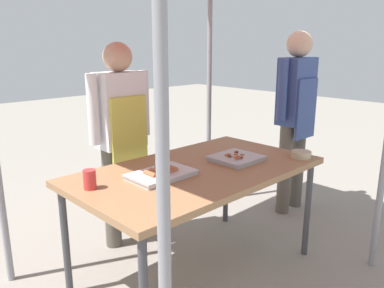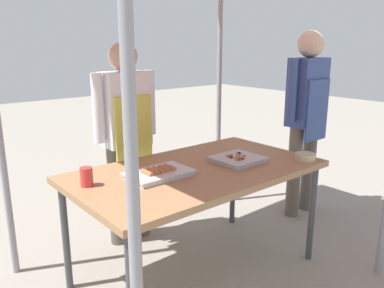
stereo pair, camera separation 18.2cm
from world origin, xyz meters
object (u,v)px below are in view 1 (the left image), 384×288
at_px(stall_table, 197,176).
at_px(tray_grilled_sausages, 161,174).
at_px(condiment_bowl, 301,155).
at_px(customer_nearby, 296,108).
at_px(drink_cup_near_edge, 90,179).
at_px(vendor_woman, 121,130).
at_px(tray_meat_skewers, 236,158).

distance_m(stall_table, tray_grilled_sausages, 0.29).
bearing_deg(condiment_bowl, tray_grilled_sausages, 159.04).
bearing_deg(customer_nearby, tray_grilled_sausages, -176.03).
bearing_deg(drink_cup_near_edge, vendor_woman, 43.49).
xyz_separation_m(tray_meat_skewers, vendor_woman, (-0.40, 0.78, 0.14)).
bearing_deg(tray_grilled_sausages, stall_table, -5.48).
height_order(stall_table, tray_grilled_sausages, tray_grilled_sausages).
height_order(condiment_bowl, vendor_woman, vendor_woman).
xyz_separation_m(tray_meat_skewers, customer_nearby, (1.07, 0.21, 0.20)).
distance_m(stall_table, drink_cup_near_edge, 0.70).
relative_size(drink_cup_near_edge, customer_nearby, 0.07).
bearing_deg(drink_cup_near_edge, tray_grilled_sausages, -17.25).
xyz_separation_m(tray_grilled_sausages, vendor_woman, (0.19, 0.68, 0.13)).
bearing_deg(drink_cup_near_edge, stall_table, -12.55).
relative_size(condiment_bowl, drink_cup_near_edge, 1.25).
xyz_separation_m(drink_cup_near_edge, customer_nearby, (2.06, -0.01, 0.16)).
bearing_deg(tray_grilled_sausages, customer_nearby, 3.97).
xyz_separation_m(stall_table, vendor_woman, (-0.09, 0.71, 0.21)).
distance_m(tray_grilled_sausages, customer_nearby, 1.67).
height_order(tray_grilled_sausages, vendor_woman, vendor_woman).
distance_m(tray_grilled_sausages, condiment_bowl, 1.03).
relative_size(tray_meat_skewers, drink_cup_near_edge, 2.83).
height_order(stall_table, drink_cup_near_edge, drink_cup_near_edge).
relative_size(tray_grilled_sausages, vendor_woman, 0.25).
xyz_separation_m(stall_table, tray_grilled_sausages, (-0.28, 0.03, 0.07)).
xyz_separation_m(tray_grilled_sausages, tray_meat_skewers, (0.58, -0.09, -0.00)).
relative_size(vendor_woman, customer_nearby, 0.94).
bearing_deg(tray_grilled_sausages, tray_meat_skewers, -9.02).
bearing_deg(condiment_bowl, customer_nearby, 34.80).
distance_m(tray_grilled_sausages, tray_meat_skewers, 0.59).
distance_m(vendor_woman, customer_nearby, 1.57).
bearing_deg(drink_cup_near_edge, tray_meat_skewers, -12.44).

